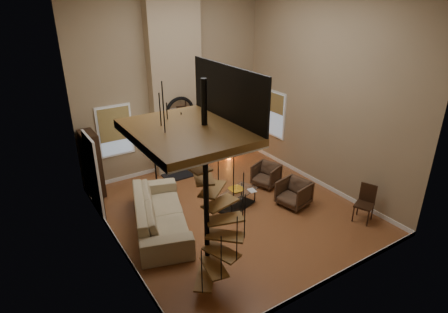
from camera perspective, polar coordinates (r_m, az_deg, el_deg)
ground at (r=10.01m, az=1.25°, el=-8.16°), size 6.00×6.50×0.01m
back_wall at (r=11.61m, az=-7.76°, el=10.96°), size 6.00×0.02×5.50m
front_wall at (r=6.59m, az=17.40°, el=-0.11°), size 6.00×0.02×5.50m
left_wall at (r=7.68m, az=-17.53°, el=3.28°), size 0.02×6.50×5.50m
right_wall at (r=10.77m, az=14.94°, el=9.37°), size 0.02×6.50×5.50m
baseboard_back at (r=12.47m, az=-7.07°, el=-1.17°), size 6.00×0.02×0.12m
baseboard_front at (r=8.04m, az=14.90°, el=-17.89°), size 6.00×0.02×0.12m
baseboard_left at (r=8.95m, az=-15.31°, el=-13.03°), size 0.02×6.50×0.12m
baseboard_right at (r=11.70m, az=13.53°, el=-3.46°), size 0.02×6.50×0.12m
chimney_breast at (r=11.44m, az=-7.34°, el=10.80°), size 1.60×0.38×5.50m
hearth at (r=11.94m, az=-5.64°, el=-2.49°), size 1.50×0.60×0.04m
firebox at (r=11.96m, az=-6.38°, el=0.30°), size 0.95×0.02×0.72m
mantel at (r=11.66m, az=-6.33°, el=2.87°), size 1.70×0.18×0.06m
mirror_frame at (r=11.45m, az=-6.65°, el=6.70°), size 0.94×0.10×0.94m
mirror_disc at (r=11.46m, az=-6.67°, el=6.71°), size 0.80×0.01×0.80m
vase_left at (r=11.43m, az=-8.92°, el=3.10°), size 0.24×0.24×0.25m
vase_right at (r=11.91m, az=-3.87°, el=4.11°), size 0.20×0.20×0.21m
window_back at (r=11.26m, az=-16.14°, el=3.82°), size 1.02×0.06×1.52m
window_right at (r=12.44m, az=7.62°, el=6.49°), size 0.06×1.02×1.52m
entry_door at (r=9.96m, az=-19.02°, el=-2.82°), size 0.10×1.05×2.16m
loft at (r=6.24m, az=-4.91°, el=4.39°), size 1.70×2.20×1.09m
spiral_stair at (r=6.98m, az=-2.62°, el=-6.50°), size 1.47×1.47×4.06m
hutch at (r=10.92m, az=-19.35°, el=-1.05°), size 0.38×0.81×1.81m
sofa at (r=9.30m, az=-9.72°, el=-8.39°), size 1.98×3.15×0.86m
armchair_near at (r=11.15m, az=6.55°, el=-2.63°), size 0.91×0.90×0.64m
armchair_far at (r=10.29m, az=10.74°, el=-5.33°), size 0.91×0.89×0.70m
coffee_table at (r=10.00m, az=1.98°, el=-6.27°), size 1.28×0.93×0.44m
bowl at (r=9.93m, az=1.83°, el=-5.08°), size 0.39×0.39×0.10m
book at (r=9.99m, az=4.14°, el=-5.19°), size 0.21×0.26×0.02m
floor_lamp at (r=10.42m, az=-10.57°, el=1.53°), size 0.43×0.43×1.75m
accent_lamp at (r=12.81m, az=0.75°, el=0.65°), size 0.14×0.14×0.51m
side_chair at (r=10.02m, az=20.61°, el=-6.29°), size 0.55×0.54×0.93m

